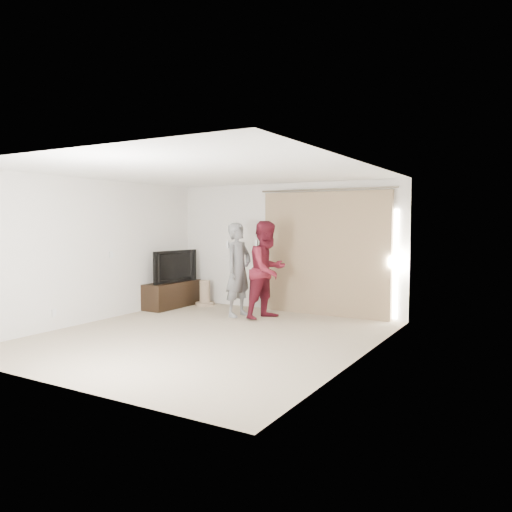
# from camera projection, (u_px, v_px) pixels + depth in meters

# --- Properties ---
(floor) EXTENTS (5.50, 5.50, 0.00)m
(floor) POSITION_uv_depth(u_px,v_px,m) (206.00, 337.00, 7.90)
(floor) COLOR tan
(floor) RESTS_ON ground
(wall_back) EXTENTS (5.00, 0.04, 2.60)m
(wall_back) POSITION_uv_depth(u_px,v_px,m) (285.00, 247.00, 10.18)
(wall_back) COLOR white
(wall_back) RESTS_ON ground
(wall_left) EXTENTS (0.04, 5.50, 2.60)m
(wall_left) POSITION_uv_depth(u_px,v_px,m) (94.00, 250.00, 9.06)
(wall_left) COLOR white
(wall_left) RESTS_ON ground
(ceiling) EXTENTS (5.00, 5.50, 0.01)m
(ceiling) POSITION_uv_depth(u_px,v_px,m) (205.00, 171.00, 7.71)
(ceiling) COLOR white
(ceiling) RESTS_ON wall_back
(curtain) EXTENTS (2.80, 0.11, 2.46)m
(curtain) POSITION_uv_depth(u_px,v_px,m) (326.00, 254.00, 9.66)
(curtain) COLOR #9D8660
(curtain) RESTS_ON ground
(tv_console) EXTENTS (0.49, 1.40, 0.54)m
(tv_console) POSITION_uv_depth(u_px,v_px,m) (172.00, 294.00, 10.64)
(tv_console) COLOR black
(tv_console) RESTS_ON ground
(tv) EXTENTS (0.31, 1.18, 0.68)m
(tv) POSITION_uv_depth(u_px,v_px,m) (172.00, 266.00, 10.60)
(tv) COLOR black
(tv) RESTS_ON tv_console
(scratching_post) EXTENTS (0.41, 0.41, 0.55)m
(scratching_post) POSITION_uv_depth(u_px,v_px,m) (205.00, 295.00, 10.84)
(scratching_post) COLOR tan
(scratching_post) RESTS_ON ground
(person_man) EXTENTS (0.50, 0.70, 1.80)m
(person_man) POSITION_uv_depth(u_px,v_px,m) (238.00, 270.00, 9.59)
(person_man) COLOR slate
(person_man) RESTS_ON ground
(person_woman) EXTENTS (0.89, 1.04, 1.84)m
(person_woman) POSITION_uv_depth(u_px,v_px,m) (267.00, 270.00, 9.35)
(person_woman) COLOR maroon
(person_woman) RESTS_ON ground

